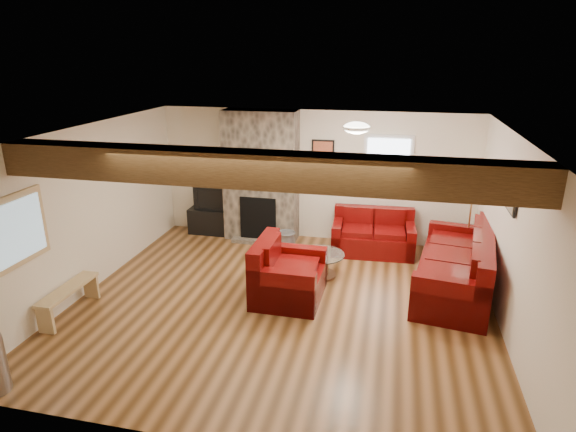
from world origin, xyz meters
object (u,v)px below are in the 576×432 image
object	(u,v)px
television	(214,198)
floor_lamp	(473,191)
sofa_three	(455,261)
loveseat	(373,232)
armchair_red	(289,270)
tv_cabinet	(215,221)
coffee_table	(320,265)

from	to	relation	value
television	floor_lamp	xyz separation A→B (m)	(4.77, -0.50, 0.59)
sofa_three	floor_lamp	size ratio (longest dim) A/B	1.56
loveseat	floor_lamp	distance (m)	1.86
sofa_three	television	world-z (taller)	television
floor_lamp	loveseat	bearing A→B (deg)	172.91
floor_lamp	sofa_three	bearing A→B (deg)	-106.25
loveseat	armchair_red	xyz separation A→B (m)	(-1.12, -2.03, 0.06)
floor_lamp	television	bearing A→B (deg)	174.04
tv_cabinet	floor_lamp	bearing A→B (deg)	-5.96
coffee_table	loveseat	bearing A→B (deg)	56.30
sofa_three	coffee_table	bearing A→B (deg)	-81.92
sofa_three	floor_lamp	xyz separation A→B (m)	(0.29, 1.01, 0.86)
tv_cabinet	loveseat	bearing A→B (deg)	-5.40
armchair_red	television	distance (m)	3.12
armchair_red	television	world-z (taller)	television
armchair_red	coffee_table	size ratio (longest dim) A/B	1.39
coffee_table	television	bearing A→B (deg)	148.11
television	floor_lamp	bearing A→B (deg)	-5.96
coffee_table	floor_lamp	size ratio (longest dim) A/B	0.51
sofa_three	coffee_table	xyz separation A→B (m)	(-2.09, 0.02, -0.28)
sofa_three	coffee_table	size ratio (longest dim) A/B	3.06
sofa_three	tv_cabinet	bearing A→B (deg)	-99.90
armchair_red	floor_lamp	distance (m)	3.39
television	sofa_three	bearing A→B (deg)	-18.63
armchair_red	sofa_three	bearing A→B (deg)	-70.45
sofa_three	armchair_red	size ratio (longest dim) A/B	2.20
tv_cabinet	armchair_red	bearing A→B (deg)	-48.67
armchair_red	floor_lamp	bearing A→B (deg)	-55.22
loveseat	tv_cabinet	distance (m)	3.19
loveseat	tv_cabinet	size ratio (longest dim) A/B	1.42
tv_cabinet	television	distance (m)	0.49
sofa_three	armchair_red	world-z (taller)	sofa_three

